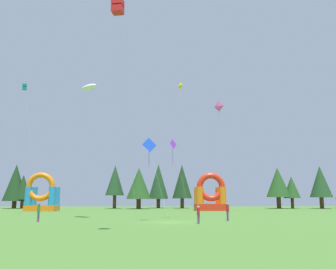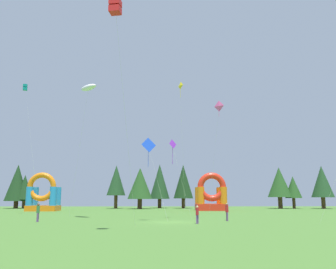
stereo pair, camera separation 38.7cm
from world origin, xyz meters
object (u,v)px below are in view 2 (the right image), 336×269
at_px(kite_red_box, 115,7).
at_px(kite_yellow_diamond, 180,88).
at_px(kite_purple_diamond, 172,146).
at_px(kite_pink_diamond, 218,107).
at_px(person_near_camera, 227,210).
at_px(inflatable_orange_dome, 211,197).
at_px(person_left_edge, 38,211).
at_px(kite_teal_box, 25,88).
at_px(kite_blue_diamond, 148,147).
at_px(kite_white_parafoil, 89,88).
at_px(inflatable_yellow_castle, 43,197).
at_px(person_far_side, 197,213).

relative_size(kite_red_box, kite_yellow_diamond, 0.88).
distance_m(kite_purple_diamond, kite_pink_diamond, 12.48).
relative_size(person_near_camera, inflatable_orange_dome, 0.27).
relative_size(person_left_edge, person_near_camera, 0.99).
height_order(person_near_camera, inflatable_orange_dome, inflatable_orange_dome).
xyz_separation_m(kite_teal_box, kite_blue_diamond, (18.40, -13.37, -10.39)).
xyz_separation_m(kite_yellow_diamond, kite_pink_diamond, (5.34, -2.09, -3.47)).
relative_size(kite_teal_box, kite_pink_diamond, 1.19).
relative_size(kite_yellow_diamond, kite_white_parafoil, 1.20).
bearing_deg(inflatable_orange_dome, person_left_edge, -125.56).
xyz_separation_m(inflatable_orange_dome, inflatable_yellow_castle, (-29.68, -1.77, 0.04)).
height_order(kite_blue_diamond, inflatable_yellow_castle, kite_blue_diamond).
relative_size(kite_red_box, kite_purple_diamond, 1.89).
bearing_deg(person_near_camera, kite_teal_box, -136.23).
xyz_separation_m(kite_yellow_diamond, kite_blue_diamond, (-4.17, -14.18, -10.79)).
distance_m(kite_pink_diamond, inflatable_yellow_castle, 34.64).
height_order(kite_red_box, kite_blue_diamond, kite_red_box).
bearing_deg(kite_red_box, person_near_camera, 52.54).
height_order(kite_red_box, kite_teal_box, kite_teal_box).
height_order(kite_blue_diamond, inflatable_orange_dome, kite_blue_diamond).
bearing_deg(kite_blue_diamond, kite_pink_diamond, 51.80).
bearing_deg(kite_purple_diamond, kite_teal_box, 156.12).
relative_size(kite_teal_box, kite_blue_diamond, 2.24).
height_order(kite_yellow_diamond, kite_blue_diamond, kite_yellow_diamond).
bearing_deg(person_left_edge, kite_teal_box, -138.89).
bearing_deg(kite_purple_diamond, inflatable_orange_dome, 72.41).
bearing_deg(person_near_camera, kite_white_parafoil, -124.16).
bearing_deg(kite_blue_diamond, person_far_side, -39.17).
bearing_deg(kite_teal_box, person_near_camera, -26.71).
distance_m(kite_red_box, kite_pink_diamond, 27.97).
bearing_deg(inflatable_yellow_castle, kite_white_parafoil, -62.46).
xyz_separation_m(person_near_camera, person_far_side, (-3.45, -3.85, -0.11)).
height_order(kite_blue_diamond, person_near_camera, kite_blue_diamond).
distance_m(kite_red_box, kite_teal_box, 31.39).
bearing_deg(kite_yellow_diamond, person_far_side, -88.18).
xyz_separation_m(kite_white_parafoil, kite_blue_diamond, (7.32, -4.05, -7.66)).
distance_m(kite_teal_box, person_near_camera, 34.27).
xyz_separation_m(kite_red_box, person_far_side, (6.78, 9.50, -15.26)).
xyz_separation_m(kite_yellow_diamond, person_far_side, (0.57, -18.04, -17.49)).
bearing_deg(inflatable_yellow_castle, kite_blue_diamond, -54.42).
height_order(person_left_edge, inflatable_yellow_castle, inflatable_yellow_castle).
bearing_deg(inflatable_yellow_castle, person_far_side, -52.05).
xyz_separation_m(person_far_side, inflatable_orange_dome, (5.73, 32.48, 1.44)).
bearing_deg(kite_yellow_diamond, inflatable_yellow_castle, 151.55).
xyz_separation_m(kite_teal_box, person_near_camera, (26.59, -13.38, -16.99)).
distance_m(kite_white_parafoil, inflatable_yellow_castle, 28.76).
height_order(kite_yellow_diamond, person_near_camera, kite_yellow_diamond).
height_order(kite_white_parafoil, kite_pink_diamond, kite_white_parafoil).
distance_m(kite_red_box, kite_blue_diamond, 15.99).
bearing_deg(kite_blue_diamond, kite_white_parafoil, 151.07).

